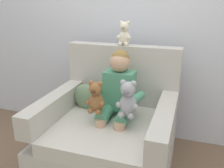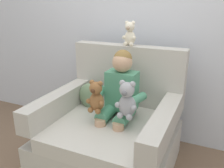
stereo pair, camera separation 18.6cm
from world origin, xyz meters
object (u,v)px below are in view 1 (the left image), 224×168
at_px(armchair, 110,133).
at_px(throw_pillow, 87,97).
at_px(plush_cream_on_backrest, 124,34).
at_px(seated_child, 117,94).
at_px(plush_grey, 128,100).
at_px(plush_brown, 96,98).

xyz_separation_m(armchair, throw_pillow, (-0.28, 0.14, 0.25)).
relative_size(plush_cream_on_backrest, throw_pillow, 0.86).
bearing_deg(seated_child, plush_grey, -49.40).
bearing_deg(plush_brown, plush_grey, -6.75).
distance_m(seated_child, plush_cream_on_backrest, 0.57).
relative_size(plush_brown, throw_pillow, 1.02).
bearing_deg(armchair, plush_brown, -117.59).
xyz_separation_m(seated_child, throw_pillow, (-0.33, 0.10, -0.11)).
relative_size(armchair, throw_pillow, 4.16).
relative_size(armchair, plush_grey, 3.66).
relative_size(seated_child, plush_brown, 3.11).
xyz_separation_m(seated_child, plush_cream_on_backrest, (-0.04, 0.34, 0.46)).
distance_m(plush_grey, throw_pillow, 0.56).
height_order(armchair, throw_pillow, armchair).
relative_size(seated_child, plush_cream_on_backrest, 3.69).
distance_m(seated_child, plush_grey, 0.22).
distance_m(seated_child, plush_brown, 0.22).
xyz_separation_m(armchair, plush_cream_on_backrest, (0.01, 0.38, 0.82)).
bearing_deg(plush_grey, seated_child, 114.98).
bearing_deg(plush_cream_on_backrest, throw_pillow, -145.96).
bearing_deg(plush_cream_on_backrest, plush_grey, -75.85).
distance_m(armchair, plush_grey, 0.45).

